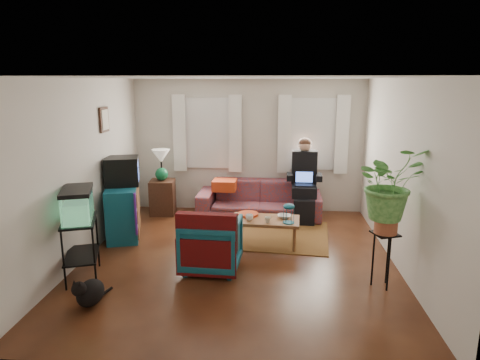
# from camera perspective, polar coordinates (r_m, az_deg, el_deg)

# --- Properties ---
(floor) EXTENTS (4.50, 5.00, 0.01)m
(floor) POSITION_cam_1_polar(r_m,az_deg,el_deg) (6.41, -0.28, -10.44)
(floor) COLOR #4F2B14
(floor) RESTS_ON ground
(ceiling) EXTENTS (4.50, 5.00, 0.01)m
(ceiling) POSITION_cam_1_polar(r_m,az_deg,el_deg) (5.87, -0.31, 13.49)
(ceiling) COLOR white
(ceiling) RESTS_ON wall_back
(wall_back) EXTENTS (4.50, 0.01, 2.60)m
(wall_back) POSITION_cam_1_polar(r_m,az_deg,el_deg) (8.46, 1.11, 4.55)
(wall_back) COLOR silver
(wall_back) RESTS_ON floor
(wall_front) EXTENTS (4.50, 0.01, 2.60)m
(wall_front) POSITION_cam_1_polar(r_m,az_deg,el_deg) (3.62, -3.61, -7.34)
(wall_front) COLOR silver
(wall_front) RESTS_ON floor
(wall_left) EXTENTS (0.01, 5.00, 2.60)m
(wall_left) POSITION_cam_1_polar(r_m,az_deg,el_deg) (6.58, -20.21, 1.25)
(wall_left) COLOR silver
(wall_left) RESTS_ON floor
(wall_right) EXTENTS (0.01, 5.00, 2.60)m
(wall_right) POSITION_cam_1_polar(r_m,az_deg,el_deg) (6.24, 20.76, 0.59)
(wall_right) COLOR silver
(wall_right) RESTS_ON floor
(window_left) EXTENTS (1.08, 0.04, 1.38)m
(window_left) POSITION_cam_1_polar(r_m,az_deg,el_deg) (8.49, -4.32, 6.24)
(window_left) COLOR white
(window_left) RESTS_ON wall_back
(window_right) EXTENTS (1.08, 0.04, 1.38)m
(window_right) POSITION_cam_1_polar(r_m,az_deg,el_deg) (8.43, 9.67, 6.04)
(window_right) COLOR white
(window_right) RESTS_ON wall_back
(curtains_left) EXTENTS (1.36, 0.06, 1.50)m
(curtains_left) POSITION_cam_1_polar(r_m,az_deg,el_deg) (8.41, -4.40, 6.18)
(curtains_left) COLOR white
(curtains_left) RESTS_ON wall_back
(curtains_right) EXTENTS (1.36, 0.06, 1.50)m
(curtains_right) POSITION_cam_1_polar(r_m,az_deg,el_deg) (8.35, 9.72, 5.98)
(curtains_right) COLOR white
(curtains_right) RESTS_ON wall_back
(picture_frame) EXTENTS (0.04, 0.32, 0.40)m
(picture_frame) POSITION_cam_1_polar(r_m,az_deg,el_deg) (7.25, -17.60, 7.68)
(picture_frame) COLOR #3D2616
(picture_frame) RESTS_ON wall_left
(area_rug) EXTENTS (2.15, 1.79, 0.01)m
(area_rug) POSITION_cam_1_polar(r_m,az_deg,el_deg) (7.36, 3.78, -7.22)
(area_rug) COLOR brown
(area_rug) RESTS_ON floor
(sofa) EXTENTS (2.35, 0.98, 0.91)m
(sofa) POSITION_cam_1_polar(r_m,az_deg,el_deg) (8.18, 2.59, -1.81)
(sofa) COLOR brown
(sofa) RESTS_ON floor
(seated_person) EXTENTS (0.60, 0.73, 1.39)m
(seated_person) POSITION_cam_1_polar(r_m,az_deg,el_deg) (8.12, 8.52, -0.33)
(seated_person) COLOR black
(seated_person) RESTS_ON sofa
(side_table) EXTENTS (0.50, 0.50, 0.67)m
(side_table) POSITION_cam_1_polar(r_m,az_deg,el_deg) (8.50, -10.27, -2.26)
(side_table) COLOR #402318
(side_table) RESTS_ON floor
(table_lamp) EXTENTS (0.38, 0.38, 0.62)m
(table_lamp) POSITION_cam_1_polar(r_m,az_deg,el_deg) (8.36, -10.44, 1.88)
(table_lamp) COLOR white
(table_lamp) RESTS_ON side_table
(dresser) EXTENTS (0.73, 1.06, 0.87)m
(dresser) POSITION_cam_1_polar(r_m,az_deg,el_deg) (7.40, -15.36, -4.07)
(dresser) COLOR #137473
(dresser) RESTS_ON floor
(crt_tv) EXTENTS (0.64, 0.61, 0.46)m
(crt_tv) POSITION_cam_1_polar(r_m,az_deg,el_deg) (7.33, -15.47, 1.16)
(crt_tv) COLOR black
(crt_tv) RESTS_ON dresser
(aquarium_stand) EXTENTS (0.62, 0.82, 0.81)m
(aquarium_stand) POSITION_cam_1_polar(r_m,az_deg,el_deg) (6.06, -20.38, -8.62)
(aquarium_stand) COLOR black
(aquarium_stand) RESTS_ON floor
(aquarium) EXTENTS (0.56, 0.74, 0.43)m
(aquarium) POSITION_cam_1_polar(r_m,az_deg,el_deg) (5.86, -20.86, -2.99)
(aquarium) COLOR #7FD899
(aquarium) RESTS_ON aquarium_stand
(black_cat) EXTENTS (0.40, 0.51, 0.38)m
(black_cat) POSITION_cam_1_polar(r_m,az_deg,el_deg) (5.41, -19.33, -13.69)
(black_cat) COLOR black
(black_cat) RESTS_ON floor
(armchair) EXTENTS (0.82, 0.77, 0.80)m
(armchair) POSITION_cam_1_polar(r_m,az_deg,el_deg) (5.96, -3.82, -8.19)
(armchair) COLOR #105962
(armchair) RESTS_ON floor
(serape_throw) EXTENTS (0.81, 0.23, 0.66)m
(serape_throw) POSITION_cam_1_polar(r_m,az_deg,el_deg) (5.62, -4.48, -7.74)
(serape_throw) COLOR #9E0A0A
(serape_throw) RESTS_ON armchair
(coffee_table) EXTENTS (1.10, 0.65, 0.44)m
(coffee_table) POSITION_cam_1_polar(r_m,az_deg,el_deg) (6.83, 3.37, -6.95)
(coffee_table) COLOR brown
(coffee_table) RESTS_ON floor
(cup_a) EXTENTS (0.13, 0.13, 0.09)m
(cup_a) POSITION_cam_1_polar(r_m,az_deg,el_deg) (6.68, 1.26, -4.99)
(cup_a) COLOR white
(cup_a) RESTS_ON coffee_table
(cup_b) EXTENTS (0.10, 0.10, 0.09)m
(cup_b) POSITION_cam_1_polar(r_m,az_deg,el_deg) (6.58, 3.70, -5.32)
(cup_b) COLOR beige
(cup_b) RESTS_ON coffee_table
(bowl) EXTENTS (0.22, 0.22, 0.05)m
(bowl) POSITION_cam_1_polar(r_m,az_deg,el_deg) (6.83, 5.90, -4.83)
(bowl) COLOR white
(bowl) RESTS_ON coffee_table
(snack_tray) EXTENTS (0.35, 0.35, 0.04)m
(snack_tray) POSITION_cam_1_polar(r_m,az_deg,el_deg) (6.92, 1.10, -4.58)
(snack_tray) COLOR #B21414
(snack_tray) RESTS_ON coffee_table
(birdcage) EXTENTS (0.18, 0.18, 0.31)m
(birdcage) POSITION_cam_1_polar(r_m,az_deg,el_deg) (6.56, 6.52, -4.43)
(birdcage) COLOR #115B6B
(birdcage) RESTS_ON coffee_table
(plant_stand) EXTENTS (0.39, 0.39, 0.72)m
(plant_stand) POSITION_cam_1_polar(r_m,az_deg,el_deg) (5.77, 18.54, -10.06)
(plant_stand) COLOR black
(plant_stand) RESTS_ON floor
(potted_plant) EXTENTS (1.01, 0.94, 0.91)m
(potted_plant) POSITION_cam_1_polar(r_m,az_deg,el_deg) (5.50, 19.18, -1.82)
(potted_plant) COLOR #599947
(potted_plant) RESTS_ON plant_stand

